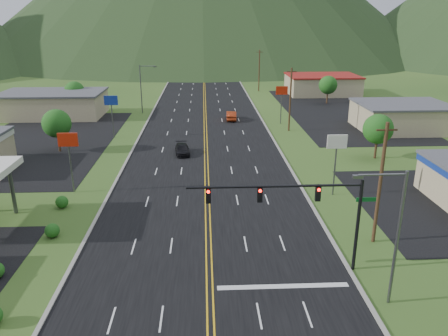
{
  "coord_description": "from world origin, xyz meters",
  "views": [
    {
      "loc": [
        -0.22,
        -13.25,
        17.42
      ],
      "look_at": [
        1.53,
        23.98,
        4.5
      ],
      "focal_mm": 35.0,
      "sensor_mm": 36.0,
      "label": 1
    }
  ],
  "objects_px": {
    "car_dark_mid": "(182,150)",
    "car_red_far": "(231,116)",
    "traffic_signal": "(303,203)",
    "streetlight_east": "(393,230)",
    "streetlight_west": "(142,86)"
  },
  "relations": [
    {
      "from": "car_red_far",
      "to": "car_dark_mid",
      "type": "bearing_deg",
      "value": 71.23
    },
    {
      "from": "car_dark_mid",
      "to": "car_red_far",
      "type": "xyz_separation_m",
      "value": [
        7.84,
        20.17,
        0.15
      ]
    },
    {
      "from": "car_red_far",
      "to": "streetlight_west",
      "type": "bearing_deg",
      "value": -20.51
    },
    {
      "from": "traffic_signal",
      "to": "streetlight_east",
      "type": "xyz_separation_m",
      "value": [
        4.7,
        -4.0,
        -0.15
      ]
    },
    {
      "from": "traffic_signal",
      "to": "car_red_far",
      "type": "xyz_separation_m",
      "value": [
        -1.8,
        49.07,
        -4.54
      ]
    },
    {
      "from": "streetlight_east",
      "to": "streetlight_west",
      "type": "xyz_separation_m",
      "value": [
        -22.86,
        60.0,
        0.0
      ]
    },
    {
      "from": "car_dark_mid",
      "to": "car_red_far",
      "type": "bearing_deg",
      "value": 62.24
    },
    {
      "from": "traffic_signal",
      "to": "car_dark_mid",
      "type": "bearing_deg",
      "value": 108.46
    },
    {
      "from": "streetlight_west",
      "to": "car_dark_mid",
      "type": "xyz_separation_m",
      "value": [
        8.52,
        -27.11,
        -4.54
      ]
    },
    {
      "from": "streetlight_east",
      "to": "car_red_far",
      "type": "distance_m",
      "value": 53.64
    },
    {
      "from": "streetlight_west",
      "to": "car_dark_mid",
      "type": "height_order",
      "value": "streetlight_west"
    },
    {
      "from": "car_dark_mid",
      "to": "car_red_far",
      "type": "distance_m",
      "value": 21.64
    },
    {
      "from": "traffic_signal",
      "to": "car_red_far",
      "type": "distance_m",
      "value": 49.31
    },
    {
      "from": "car_red_far",
      "to": "traffic_signal",
      "type": "bearing_deg",
      "value": 94.58
    },
    {
      "from": "traffic_signal",
      "to": "car_dark_mid",
      "type": "distance_m",
      "value": 30.83
    }
  ]
}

